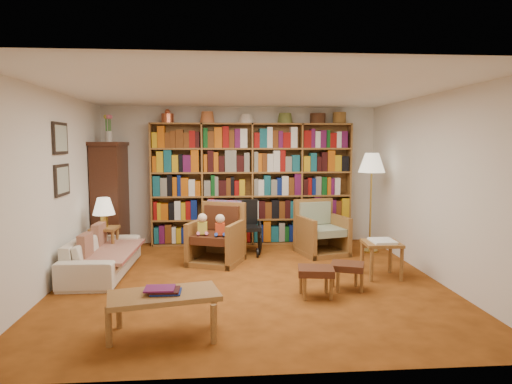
{
  "coord_description": "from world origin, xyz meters",
  "views": [
    {
      "loc": [
        -0.39,
        -5.92,
        1.82
      ],
      "look_at": [
        0.13,
        0.6,
        1.14
      ],
      "focal_mm": 32.0,
      "sensor_mm": 36.0,
      "label": 1
    }
  ],
  "objects": [
    {
      "name": "framed_pictures",
      "position": [
        -2.48,
        0.3,
        1.62
      ],
      "size": [
        0.03,
        0.52,
        0.97
      ],
      "color": "black",
      "rests_on": "wall_left"
    },
    {
      "name": "wheelchair",
      "position": [
        0.04,
        1.62,
        0.41
      ],
      "size": [
        0.51,
        0.71,
        0.89
      ],
      "color": "black",
      "rests_on": "floor"
    },
    {
      "name": "armchair_leather",
      "position": [
        -0.45,
        1.06,
        0.38
      ],
      "size": [
        1.0,
        1.0,
        0.93
      ],
      "color": "olive",
      "rests_on": "floor"
    },
    {
      "name": "side_table_lamp",
      "position": [
        -2.15,
        1.1,
        0.41
      ],
      "size": [
        0.41,
        0.41,
        0.56
      ],
      "color": "olive",
      "rests_on": "floor"
    },
    {
      "name": "sofa",
      "position": [
        -2.05,
        0.54,
        0.27
      ],
      "size": [
        1.84,
        0.76,
        0.53
      ],
      "primitive_type": "imported",
      "rotation": [
        0.0,
        0.0,
        1.55
      ],
      "color": "beige",
      "rests_on": "floor"
    },
    {
      "name": "wall_left",
      "position": [
        -2.5,
        0.0,
        1.25
      ],
      "size": [
        0.0,
        5.0,
        5.0
      ],
      "primitive_type": "plane",
      "rotation": [
        1.57,
        0.0,
        1.57
      ],
      "color": "silver",
      "rests_on": "floor"
    },
    {
      "name": "wall_back",
      "position": [
        0.0,
        2.5,
        1.25
      ],
      "size": [
        5.0,
        0.0,
        5.0
      ],
      "primitive_type": "plane",
      "rotation": [
        1.57,
        0.0,
        0.0
      ],
      "color": "silver",
      "rests_on": "floor"
    },
    {
      "name": "cushion_right",
      "position": [
        -2.18,
        0.19,
        0.45
      ],
      "size": [
        0.13,
        0.35,
        0.34
      ],
      "primitive_type": "cube",
      "rotation": [
        0.0,
        0.0,
        -0.05
      ],
      "color": "maroon",
      "rests_on": "sofa"
    },
    {
      "name": "bookshelf",
      "position": [
        0.2,
        2.33,
        1.17
      ],
      "size": [
        3.6,
        0.3,
        2.42
      ],
      "color": "olive",
      "rests_on": "floor"
    },
    {
      "name": "side_table_papers",
      "position": [
        1.82,
        0.04,
        0.41
      ],
      "size": [
        0.51,
        0.51,
        0.52
      ],
      "color": "olive",
      "rests_on": "floor"
    },
    {
      "name": "cushion_left",
      "position": [
        -2.18,
        0.89,
        0.45
      ],
      "size": [
        0.14,
        0.37,
        0.36
      ],
      "primitive_type": "cube",
      "rotation": [
        0.0,
        0.0,
        -0.06
      ],
      "color": "maroon",
      "rests_on": "sofa"
    },
    {
      "name": "table_lamp",
      "position": [
        -2.15,
        1.1,
        0.87
      ],
      "size": [
        0.33,
        0.33,
        0.45
      ],
      "color": "gold",
      "rests_on": "side_table_lamp"
    },
    {
      "name": "footstool_a",
      "position": [
        0.75,
        -0.69,
        0.29
      ],
      "size": [
        0.47,
        0.42,
        0.36
      ],
      "color": "#4B2214",
      "rests_on": "floor"
    },
    {
      "name": "coffee_table",
      "position": [
        -0.93,
        -1.67,
        0.37
      ],
      "size": [
        1.12,
        0.73,
        0.47
      ],
      "color": "olive",
      "rests_on": "floor"
    },
    {
      "name": "floor_lamp",
      "position": [
        2.15,
        1.52,
        1.45
      ],
      "size": [
        0.44,
        0.44,
        1.68
      ],
      "color": "gold",
      "rests_on": "floor"
    },
    {
      "name": "footstool_b",
      "position": [
        1.2,
        -0.46,
        0.28
      ],
      "size": [
        0.49,
        0.46,
        0.34
      ],
      "color": "#4B2214",
      "rests_on": "floor"
    },
    {
      "name": "wall_front",
      "position": [
        0.0,
        -2.5,
        1.25
      ],
      "size": [
        5.0,
        0.0,
        5.0
      ],
      "primitive_type": "plane",
      "rotation": [
        -1.57,
        0.0,
        0.0
      ],
      "color": "silver",
      "rests_on": "floor"
    },
    {
      "name": "floor",
      "position": [
        0.0,
        0.0,
        0.0
      ],
      "size": [
        5.0,
        5.0,
        0.0
      ],
      "primitive_type": "plane",
      "color": "#914A16",
      "rests_on": "ground"
    },
    {
      "name": "curio_cabinet",
      "position": [
        -2.25,
        2.0,
        0.95
      ],
      "size": [
        0.5,
        0.95,
        2.4
      ],
      "color": "#3B1C10",
      "rests_on": "floor"
    },
    {
      "name": "sofa_throw",
      "position": [
        -2.0,
        0.54,
        0.3
      ],
      "size": [
        0.85,
        1.53,
        0.04
      ],
      "primitive_type": "cube",
      "rotation": [
        0.0,
        0.0,
        -0.03
      ],
      "color": "#C3B78E",
      "rests_on": "sofa"
    },
    {
      "name": "wall_right",
      "position": [
        2.5,
        0.0,
        1.25
      ],
      "size": [
        0.0,
        5.0,
        5.0
      ],
      "primitive_type": "plane",
      "rotation": [
        1.57,
        0.0,
        -1.57
      ],
      "color": "silver",
      "rests_on": "floor"
    },
    {
      "name": "armchair_sage",
      "position": [
        1.3,
        1.5,
        0.34
      ],
      "size": [
        0.91,
        0.92,
        0.89
      ],
      "color": "olive",
      "rests_on": "floor"
    },
    {
      "name": "ceiling",
      "position": [
        0.0,
        0.0,
        2.5
      ],
      "size": [
        5.0,
        5.0,
        0.0
      ],
      "primitive_type": "plane",
      "rotation": [
        3.14,
        0.0,
        0.0
      ],
      "color": "white",
      "rests_on": "wall_back"
    }
  ]
}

